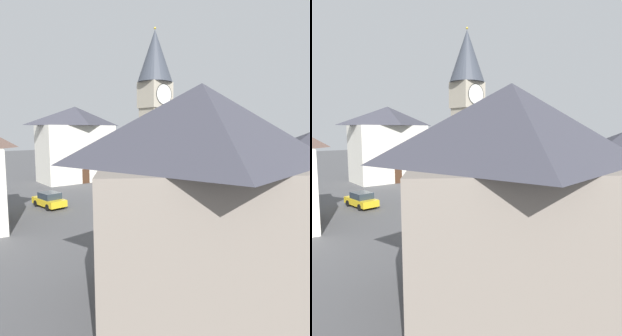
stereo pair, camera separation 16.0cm
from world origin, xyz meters
The scene contains 12 objects.
ground_plane centered at (0.00, 0.00, 0.00)m, with size 200.00×200.00×0.00m, color #4C4C4F.
clock_tower centered at (0.00, 0.00, 10.37)m, with size 3.54×3.54×17.81m.
car_blue_kerb centered at (6.30, -9.69, 0.76)m, with size 3.23×4.46×1.53m.
car_silver_kerb centered at (-9.00, 5.81, 0.76)m, with size 2.07×4.25×1.53m.
car_red_corner centered at (9.28, -2.54, 0.76)m, with size 4.44×3.39×1.53m.
car_white_side centered at (-0.77, -11.62, 0.76)m, with size 3.89×4.28×1.53m.
pedestrian centered at (-9.61, -6.89, 1.01)m, with size 0.56×0.25×1.69m.
tree centered at (7.88, 3.34, 4.75)m, with size 5.39×5.39×7.46m.
building_shop_left centered at (19.24, -7.85, 3.85)m, with size 8.88×11.73×7.54m.
building_terrace_right centered at (-11.13, -15.49, 4.90)m, with size 11.64×11.43×9.58m.
building_corner_back centered at (0.97, 19.19, 5.70)m, with size 11.18×7.04×11.19m.
lamp_post centered at (7.75, -5.83, 3.51)m, with size 0.36×0.36×5.28m.
Camera 1 is at (-21.22, -23.97, 7.65)m, focal length 33.17 mm.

